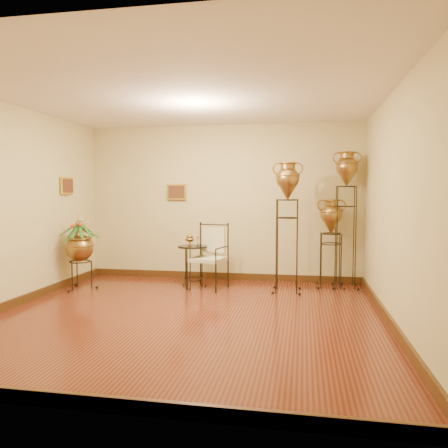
% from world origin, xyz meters
% --- Properties ---
extents(ground, '(5.00, 5.00, 0.00)m').
position_xyz_m(ground, '(0.00, 0.00, 0.00)').
color(ground, maroon).
rests_on(ground, ground).
extents(room_shell, '(5.02, 5.02, 2.81)m').
position_xyz_m(room_shell, '(-0.01, 0.01, 1.73)').
color(room_shell, '#D5C689').
rests_on(room_shell, ground).
extents(amphora_tall, '(0.47, 0.47, 2.28)m').
position_xyz_m(amphora_tall, '(2.15, 2.15, 1.17)').
color(amphora_tall, black).
rests_on(amphora_tall, ground).
extents(amphora_mid, '(0.59, 0.59, 2.09)m').
position_xyz_m(amphora_mid, '(1.20, 1.67, 1.06)').
color(amphora_mid, black).
rests_on(amphora_mid, ground).
extents(amphora_short, '(0.57, 0.57, 1.50)m').
position_xyz_m(amphora_short, '(1.91, 2.15, 0.75)').
color(amphora_short, black).
rests_on(amphora_short, ground).
extents(planter_urn, '(0.92, 0.92, 1.32)m').
position_xyz_m(planter_urn, '(-2.15, 1.25, 0.74)').
color(planter_urn, black).
rests_on(planter_urn, ground).
extents(armchair, '(0.72, 0.69, 1.07)m').
position_xyz_m(armchair, '(-0.08, 1.65, 0.53)').
color(armchair, black).
rests_on(armchair, ground).
extents(side_table, '(0.59, 0.59, 0.89)m').
position_xyz_m(side_table, '(-0.35, 1.68, 0.37)').
color(side_table, black).
rests_on(side_table, ground).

